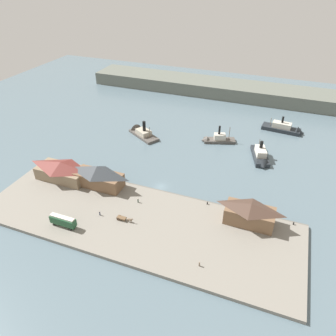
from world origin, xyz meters
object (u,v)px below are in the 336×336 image
Objects in this scene: ferry_shed_west_terminal at (250,213)px; pedestrian_by_tram at (100,213)px; street_tram at (63,221)px; ferry_moored_west at (261,157)px; mooring_post_center_west at (294,223)px; pedestrian_walking_west at (199,264)px; horse_cart at (124,218)px; ferry_shed_east_terminal at (98,176)px; pedestrian_near_west_shed at (138,201)px; ferry_shed_customs_shed at (62,170)px; ferry_departing_north at (216,139)px; mooring_post_east at (207,203)px; ferry_outer_harbor at (286,129)px; ferry_mid_harbor at (141,132)px.

ferry_shed_west_terminal is 51.02m from pedestrian_by_tram.
ferry_moored_west is (55.49, 67.79, -1.94)m from street_tram.
ferry_moored_west is at bearing 111.80° from mooring_post_center_west.
pedestrian_by_tram is (-38.38, 8.63, 0.01)m from pedestrian_walking_west.
ferry_moored_west is (37.96, 58.21, -0.46)m from horse_cart.
ferry_shed_east_terminal is 10.95× the size of pedestrian_near_west_shed.
street_tram is (17.15, -22.96, -1.50)m from ferry_shed_customs_shed.
street_tram is at bearing -131.58° from pedestrian_near_west_shed.
pedestrian_walking_west is (29.19, -9.26, -0.15)m from horse_cart.
pedestrian_by_tram is 14.47m from pedestrian_near_west_shed.
pedestrian_by_tram reaches higher than mooring_post_center_west.
ferry_shed_east_terminal is at bearing -121.95° from ferry_departing_north.
street_tram is 10.19× the size of mooring_post_center_west.
ferry_shed_east_terminal is 1.12× the size of ferry_departing_north.
mooring_post_east is 0.05× the size of ferry_departing_north.
street_tram is at bearing -151.36° from horse_cart.
ferry_shed_customs_shed is 1.08× the size of ferry_moored_west.
ferry_outer_harbor is at bearing 84.82° from ferry_shed_west_terminal.
horse_cart is 0.35× the size of ferry_departing_north.
mooring_post_center_west is (53.61, 8.22, -0.35)m from pedestrian_near_west_shed.
pedestrian_near_west_shed is at bearing 48.42° from street_tram.
ferry_moored_west is at bearing -3.42° from ferry_mid_harbor.
ferry_shed_customs_shed reaches higher than ferry_mid_harbor.
pedestrian_by_tram is 64.00m from ferry_mid_harbor.
mooring_post_center_west is 42.64m from ferry_moored_west.
ferry_mid_harbor is 1.17× the size of ferry_departing_north.
ferry_departing_north is (24.12, 68.50, -0.64)m from pedestrian_by_tram.
ferry_departing_north is (14.93, 67.87, -0.78)m from horse_cart.
pedestrian_by_tram reaches higher than mooring_post_east.
pedestrian_walking_west is (63.87, -22.65, -3.14)m from ferry_shed_customs_shed.
ferry_shed_west_terminal is 18.22× the size of mooring_post_east.
ferry_departing_north reaches higher than mooring_post_east.
ferry_mid_harbor reaches higher than mooring_post_east.
mooring_post_east is 64.04m from ferry_mid_harbor.
ferry_shed_customs_shed reaches higher than ferry_moored_west.
mooring_post_center_west is 29.72m from mooring_post_east.
mooring_post_east is 42.10m from ferry_moored_west.
ferry_shed_east_terminal is 21.39× the size of mooring_post_east.
pedestrian_walking_west is at bearing -99.73° from ferry_outer_harbor.
street_tram is (0.89, -23.98, -2.16)m from ferry_shed_east_terminal.
horse_cart is at bearing -21.11° from ferry_shed_customs_shed.
pedestrian_near_west_shed is at bearing -12.16° from ferry_shed_east_terminal.
pedestrian_walking_west is at bearing -113.59° from ferry_shed_west_terminal.
mooring_post_center_west is at bearing 21.57° from street_tram.
street_tram is 0.53× the size of ferry_departing_north.
mooring_post_east is (-15.41, 4.15, -3.57)m from ferry_shed_west_terminal.
ferry_mid_harbor is at bearing 114.27° from pedestrian_near_west_shed.
pedestrian_walking_west is 1.86× the size of mooring_post_center_west.
ferry_outer_harbor reaches higher than pedestrian_by_tram.
ferry_shed_customs_shed is at bearing 151.20° from pedestrian_by_tram.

